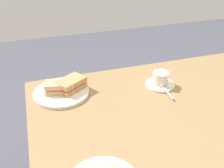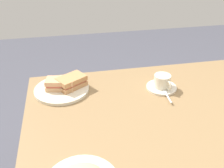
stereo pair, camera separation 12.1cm
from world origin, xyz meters
The scene contains 7 objects.
dining_table centered at (0.00, 0.00, 0.61)m, with size 1.29×0.89×0.70m.
sandwich_plate centered at (0.49, -0.29, 0.71)m, with size 0.25×0.25×0.01m, color beige.
sandwich_front centered at (0.49, -0.28, 0.74)m, with size 0.14×0.09×0.05m.
sandwich_back centered at (0.44, -0.29, 0.74)m, with size 0.15×0.14×0.05m.
coffee_saucer centered at (0.02, -0.22, 0.71)m, with size 0.14×0.14×0.01m, color beige.
coffee_cup centered at (0.02, -0.21, 0.75)m, with size 0.08×0.10×0.06m.
spoon centered at (0.03, -0.14, 0.72)m, with size 0.02×0.10×0.01m.
Camera 2 is at (0.45, 0.77, 1.35)m, focal length 41.60 mm.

